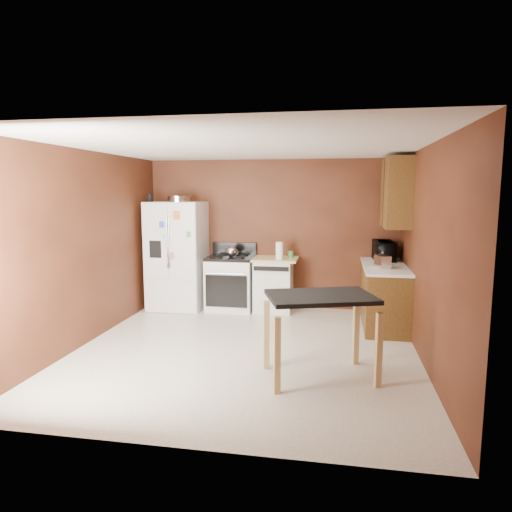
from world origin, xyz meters
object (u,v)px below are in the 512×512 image
(dishwasher, at_px, (274,284))
(island, at_px, (320,309))
(refrigerator, at_px, (177,256))
(paper_towel, at_px, (279,251))
(green_canister, at_px, (291,254))
(microwave, at_px, (384,251))
(pen_cup, at_px, (150,198))
(gas_range, at_px, (231,282))
(roasting_pan, at_px, (179,199))
(toaster, at_px, (383,262))
(kettle, at_px, (231,252))

(dishwasher, xyz_separation_m, island, (0.86, -2.64, 0.30))
(island, bearing_deg, refrigerator, 134.28)
(paper_towel, xyz_separation_m, island, (0.75, -2.51, -0.27))
(green_canister, height_order, microwave, microwave)
(microwave, bearing_deg, refrigerator, 83.55)
(pen_cup, distance_m, paper_towel, 2.33)
(gas_range, bearing_deg, island, -58.85)
(paper_towel, distance_m, gas_range, 1.01)
(green_canister, xyz_separation_m, island, (0.59, -2.72, -0.19))
(roasting_pan, distance_m, island, 3.67)
(roasting_pan, distance_m, microwave, 3.41)
(roasting_pan, relative_size, pen_cup, 2.83)
(gas_range, bearing_deg, dishwasher, 1.94)
(microwave, distance_m, refrigerator, 3.38)
(paper_towel, xyz_separation_m, toaster, (1.55, -0.65, -0.04))
(pen_cup, bearing_deg, green_canister, 5.49)
(kettle, bearing_deg, microwave, 1.45)
(gas_range, bearing_deg, kettle, -67.46)
(pen_cup, bearing_deg, gas_range, 5.08)
(roasting_pan, distance_m, refrigerator, 0.95)
(pen_cup, height_order, refrigerator, pen_cup)
(pen_cup, height_order, green_canister, pen_cup)
(dishwasher, relative_size, island, 0.70)
(microwave, height_order, gas_range, microwave)
(roasting_pan, bearing_deg, kettle, 0.39)
(dishwasher, bearing_deg, refrigerator, -177.01)
(microwave, bearing_deg, roasting_pan, 83.90)
(roasting_pan, distance_m, pen_cup, 0.50)
(toaster, bearing_deg, microwave, 65.17)
(microwave, height_order, island, microwave)
(dishwasher, distance_m, island, 2.79)
(kettle, distance_m, dishwasher, 0.88)
(roasting_pan, xyz_separation_m, island, (2.43, -2.53, -1.09))
(refrigerator, distance_m, dishwasher, 1.69)
(roasting_pan, xyz_separation_m, microwave, (3.31, 0.07, -0.81))
(pen_cup, distance_m, refrigerator, 1.06)
(green_canister, relative_size, toaster, 0.44)
(microwave, relative_size, refrigerator, 0.28)
(toaster, xyz_separation_m, dishwasher, (-1.66, 0.78, -0.54))
(refrigerator, xyz_separation_m, gas_range, (0.91, 0.06, -0.44))
(roasting_pan, height_order, refrigerator, roasting_pan)
(gas_range, bearing_deg, microwave, -0.28)
(kettle, distance_m, refrigerator, 0.95)
(kettle, distance_m, green_canister, 0.98)
(kettle, distance_m, toaster, 2.44)
(toaster, distance_m, microwave, 0.75)
(kettle, bearing_deg, toaster, -16.21)
(kettle, bearing_deg, dishwasher, 8.11)
(refrigerator, height_order, island, refrigerator)
(paper_towel, xyz_separation_m, microwave, (1.63, 0.10, 0.01))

